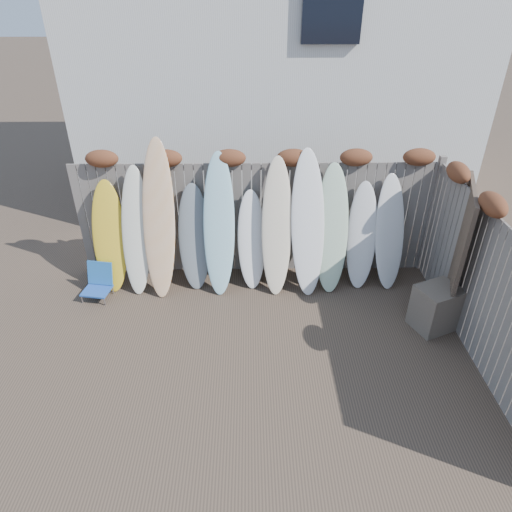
{
  "coord_description": "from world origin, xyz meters",
  "views": [
    {
      "loc": [
        -0.09,
        -4.55,
        4.54
      ],
      "look_at": [
        0.0,
        1.2,
        1.0
      ],
      "focal_mm": 32.0,
      "sensor_mm": 36.0,
      "label": 1
    }
  ],
  "objects_px": {
    "wooden_crate": "(436,308)",
    "surfboard_0": "(110,237)",
    "beach_chair": "(98,282)",
    "lattice_panel": "(457,252)"
  },
  "relations": [
    {
      "from": "wooden_crate",
      "to": "surfboard_0",
      "type": "height_order",
      "value": "surfboard_0"
    },
    {
      "from": "beach_chair",
      "to": "surfboard_0",
      "type": "relative_size",
      "value": 0.3
    },
    {
      "from": "wooden_crate",
      "to": "beach_chair",
      "type": "bearing_deg",
      "value": 170.57
    },
    {
      "from": "surfboard_0",
      "to": "wooden_crate",
      "type": "bearing_deg",
      "value": -16.27
    },
    {
      "from": "beach_chair",
      "to": "wooden_crate",
      "type": "height_order",
      "value": "wooden_crate"
    },
    {
      "from": "wooden_crate",
      "to": "surfboard_0",
      "type": "bearing_deg",
      "value": 166.32
    },
    {
      "from": "beach_chair",
      "to": "surfboard_0",
      "type": "height_order",
      "value": "surfboard_0"
    },
    {
      "from": "surfboard_0",
      "to": "beach_chair",
      "type": "bearing_deg",
      "value": -121.34
    },
    {
      "from": "beach_chair",
      "to": "wooden_crate",
      "type": "distance_m",
      "value": 5.31
    },
    {
      "from": "beach_chair",
      "to": "lattice_panel",
      "type": "bearing_deg",
      "value": -4.31
    }
  ]
}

